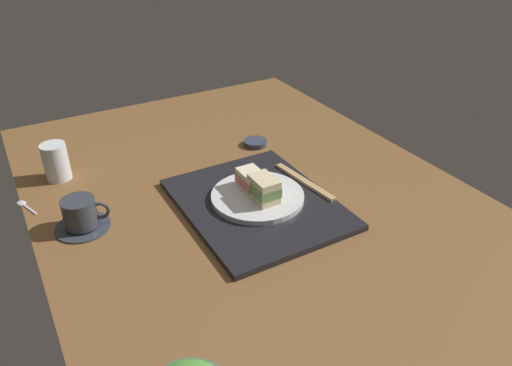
{
  "coord_description": "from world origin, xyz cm",
  "views": [
    {
      "loc": [
        -88.78,
        49.05,
        64.52
      ],
      "look_at": [
        -3.55,
        0.51,
        5.0
      ],
      "focal_mm": 34.21,
      "sensor_mm": 36.0,
      "label": 1
    }
  ],
  "objects_px": {
    "coffee_cup": "(81,215)",
    "teaspoon": "(23,204)",
    "sandwich_plate": "(258,196)",
    "sandwich_near": "(264,189)",
    "chopsticks_pair": "(305,181)",
    "small_sauce_dish": "(255,143)",
    "sandwich_far": "(251,180)",
    "drinking_glass": "(56,162)"
  },
  "relations": [
    {
      "from": "chopsticks_pair",
      "to": "teaspoon",
      "type": "distance_m",
      "value": 0.68
    },
    {
      "from": "coffee_cup",
      "to": "sandwich_near",
      "type": "bearing_deg",
      "value": -109.64
    },
    {
      "from": "chopsticks_pair",
      "to": "drinking_glass",
      "type": "relative_size",
      "value": 2.15
    },
    {
      "from": "drinking_glass",
      "to": "teaspoon",
      "type": "distance_m",
      "value": 0.14
    },
    {
      "from": "teaspoon",
      "to": "chopsticks_pair",
      "type": "bearing_deg",
      "value": -112.98
    },
    {
      "from": "small_sauce_dish",
      "to": "chopsticks_pair",
      "type": "bearing_deg",
      "value": 177.92
    },
    {
      "from": "coffee_cup",
      "to": "sandwich_plate",
      "type": "bearing_deg",
      "value": -105.97
    },
    {
      "from": "sandwich_plate",
      "to": "coffee_cup",
      "type": "distance_m",
      "value": 0.4
    },
    {
      "from": "sandwich_near",
      "to": "coffee_cup",
      "type": "distance_m",
      "value": 0.41
    },
    {
      "from": "small_sauce_dish",
      "to": "sandwich_plate",
      "type": "bearing_deg",
      "value": 151.36
    },
    {
      "from": "coffee_cup",
      "to": "teaspoon",
      "type": "distance_m",
      "value": 0.2
    },
    {
      "from": "sandwich_far",
      "to": "chopsticks_pair",
      "type": "height_order",
      "value": "sandwich_far"
    },
    {
      "from": "sandwich_plate",
      "to": "coffee_cup",
      "type": "height_order",
      "value": "coffee_cup"
    },
    {
      "from": "sandwich_plate",
      "to": "chopsticks_pair",
      "type": "distance_m",
      "value": 0.14
    },
    {
      "from": "sandwich_plate",
      "to": "teaspoon",
      "type": "height_order",
      "value": "sandwich_plate"
    },
    {
      "from": "chopsticks_pair",
      "to": "drinking_glass",
      "type": "distance_m",
      "value": 0.63
    },
    {
      "from": "coffee_cup",
      "to": "drinking_glass",
      "type": "relative_size",
      "value": 1.26
    },
    {
      "from": "sandwich_near",
      "to": "teaspoon",
      "type": "relative_size",
      "value": 0.88
    },
    {
      "from": "sandwich_near",
      "to": "teaspoon",
      "type": "xyz_separation_m",
      "value": [
        0.3,
        0.49,
        -0.05
      ]
    },
    {
      "from": "teaspoon",
      "to": "small_sauce_dish",
      "type": "bearing_deg",
      "value": -89.94
    },
    {
      "from": "sandwich_plate",
      "to": "drinking_glass",
      "type": "relative_size",
      "value": 2.28
    },
    {
      "from": "sandwich_far",
      "to": "chopsticks_pair",
      "type": "bearing_deg",
      "value": -98.32
    },
    {
      "from": "sandwich_far",
      "to": "drinking_glass",
      "type": "xyz_separation_m",
      "value": [
        0.33,
        0.39,
        -0.0
      ]
    },
    {
      "from": "sandwich_plate",
      "to": "teaspoon",
      "type": "bearing_deg",
      "value": 60.76
    },
    {
      "from": "chopsticks_pair",
      "to": "small_sauce_dish",
      "type": "height_order",
      "value": "chopsticks_pair"
    },
    {
      "from": "sandwich_plate",
      "to": "drinking_glass",
      "type": "bearing_deg",
      "value": 47.04
    },
    {
      "from": "chopsticks_pair",
      "to": "coffee_cup",
      "type": "xyz_separation_m",
      "value": [
        0.1,
        0.52,
        0.01
      ]
    },
    {
      "from": "sandwich_far",
      "to": "sandwich_plate",
      "type": "bearing_deg",
      "value": -178.0
    },
    {
      "from": "sandwich_far",
      "to": "small_sauce_dish",
      "type": "relative_size",
      "value": 1.08
    },
    {
      "from": "sandwich_far",
      "to": "coffee_cup",
      "type": "bearing_deg",
      "value": 77.86
    },
    {
      "from": "drinking_glass",
      "to": "teaspoon",
      "type": "relative_size",
      "value": 1.15
    },
    {
      "from": "sandwich_near",
      "to": "chopsticks_pair",
      "type": "xyz_separation_m",
      "value": [
        0.03,
        -0.14,
        -0.04
      ]
    },
    {
      "from": "sandwich_plate",
      "to": "small_sauce_dish",
      "type": "relative_size",
      "value": 3.25
    },
    {
      "from": "coffee_cup",
      "to": "drinking_glass",
      "type": "xyz_separation_m",
      "value": [
        0.25,
        0.0,
        0.02
      ]
    },
    {
      "from": "drinking_glass",
      "to": "small_sauce_dish",
      "type": "bearing_deg",
      "value": -99.21
    },
    {
      "from": "coffee_cup",
      "to": "drinking_glass",
      "type": "height_order",
      "value": "drinking_glass"
    },
    {
      "from": "sandwich_near",
      "to": "teaspoon",
      "type": "bearing_deg",
      "value": 58.41
    },
    {
      "from": "sandwich_far",
      "to": "drinking_glass",
      "type": "distance_m",
      "value": 0.51
    },
    {
      "from": "sandwich_near",
      "to": "chopsticks_pair",
      "type": "distance_m",
      "value": 0.15
    },
    {
      "from": "sandwich_plate",
      "to": "sandwich_near",
      "type": "bearing_deg",
      "value": -178.0
    },
    {
      "from": "teaspoon",
      "to": "coffee_cup",
      "type": "bearing_deg",
      "value": -147.48
    },
    {
      "from": "sandwich_plate",
      "to": "chopsticks_pair",
      "type": "height_order",
      "value": "sandwich_plate"
    }
  ]
}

